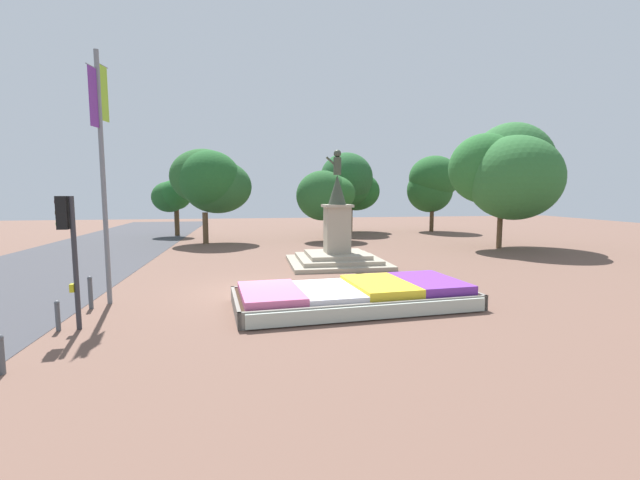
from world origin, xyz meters
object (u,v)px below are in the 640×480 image
Objects in this scene: flower_planter at (356,296)px; statue_monument at (337,245)px; kerb_bollard_mid_b at (90,292)px; traffic_light_near_crossing at (69,238)px; banner_pole at (102,166)px; kerb_bollard_south at (0,353)px; kerb_bollard_mid_a at (58,315)px.

statue_monument reaches higher than flower_planter.
statue_monument is 10.81m from kerb_bollard_mid_b.
traffic_light_near_crossing is at bearing -172.08° from flower_planter.
banner_pole reaches higher than statue_monument.
flower_planter is 7.78m from traffic_light_near_crossing.
statue_monument reaches higher than kerb_bollard_south.
kerb_bollard_mid_a is (-8.71, -8.49, -0.53)m from statue_monument.
kerb_bollard_mid_a reaches higher than flower_planter.
statue_monument is 10.69m from banner_pole.
flower_planter is at bearing 7.96° from kerb_bollard_mid_a.
kerb_bollard_south is at bearing -90.14° from kerb_bollard_mid_b.
traffic_light_near_crossing reaches higher than kerb_bollard_mid_b.
kerb_bollard_south is 0.79× the size of kerb_bollard_mid_b.
kerb_bollard_mid_b is at bearing -120.49° from banner_pole.
statue_monument is 6.98× the size of kerb_bollard_mid_a.
traffic_light_near_crossing is (-7.45, -1.04, 1.98)m from flower_planter.
kerb_bollard_south reaches higher than kerb_bollard_mid_a.
traffic_light_near_crossing is 3.23m from kerb_bollard_south.
statue_monument is at bearing 35.36° from banner_pole.
kerb_bollard_mid_b is (-7.73, 0.93, 0.20)m from flower_planter.
banner_pole is at bearing -144.64° from statue_monument.
flower_planter is at bearing -11.50° from banner_pole.
statue_monument is 14.04m from kerb_bollard_south.
flower_planter is at bearing -6.84° from kerb_bollard_mid_b.
kerb_bollard_mid_b is (-0.28, 1.96, -1.78)m from traffic_light_near_crossing.
banner_pole reaches higher than traffic_light_near_crossing.
traffic_light_near_crossing is 3.39× the size of kerb_bollard_mid_b.
kerb_bollard_south is (-0.29, -2.61, -1.88)m from traffic_light_near_crossing.
banner_pole reaches higher than flower_planter.
traffic_light_near_crossing is at bearing 83.66° from kerb_bollard_south.
statue_monument is 6.91× the size of kerb_bollard_south.
flower_planter is at bearing -97.05° from statue_monument.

